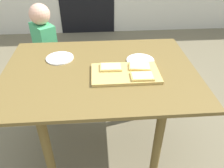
# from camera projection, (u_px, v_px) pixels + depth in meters

# --- Properties ---
(ground_plane) EXTENTS (16.00, 16.00, 0.00)m
(ground_plane) POSITION_uv_depth(u_px,v_px,m) (103.00, 148.00, 1.94)
(ground_plane) COLOR #6E654C
(dining_table) EXTENTS (1.26, 0.91, 0.77)m
(dining_table) POSITION_uv_depth(u_px,v_px,m) (100.00, 84.00, 1.56)
(dining_table) COLOR brown
(dining_table) RESTS_ON ground
(cutting_board) EXTENTS (0.43, 0.25, 0.02)m
(cutting_board) POSITION_uv_depth(u_px,v_px,m) (125.00, 73.00, 1.44)
(cutting_board) COLOR tan
(cutting_board) RESTS_ON dining_table
(pizza_slice_far_right) EXTENTS (0.15, 0.11, 0.02)m
(pizza_slice_far_right) POSITION_uv_depth(u_px,v_px,m) (140.00, 66.00, 1.48)
(pizza_slice_far_right) COLOR #DCB65B
(pizza_slice_far_right) RESTS_ON cutting_board
(pizza_slice_far_left) EXTENTS (0.14, 0.10, 0.02)m
(pizza_slice_far_left) POSITION_uv_depth(u_px,v_px,m) (111.00, 67.00, 1.47)
(pizza_slice_far_left) COLOR #DCB65B
(pizza_slice_far_left) RESTS_ON cutting_board
(pizza_slice_near_right) EXTENTS (0.14, 0.10, 0.02)m
(pizza_slice_near_right) POSITION_uv_depth(u_px,v_px,m) (142.00, 76.00, 1.38)
(pizza_slice_near_right) COLOR #DCB65B
(pizza_slice_near_right) RESTS_ON cutting_board
(plate_white_right) EXTENTS (0.19, 0.19, 0.01)m
(plate_white_right) POSITION_uv_depth(u_px,v_px,m) (140.00, 60.00, 1.59)
(plate_white_right) COLOR white
(plate_white_right) RESTS_ON dining_table
(plate_white_left) EXTENTS (0.19, 0.19, 0.01)m
(plate_white_left) POSITION_uv_depth(u_px,v_px,m) (60.00, 58.00, 1.61)
(plate_white_left) COLOR white
(plate_white_left) RESTS_ON dining_table
(child_left) EXTENTS (0.25, 0.28, 1.02)m
(child_left) POSITION_uv_depth(u_px,v_px,m) (46.00, 50.00, 2.12)
(child_left) COLOR #253344
(child_left) RESTS_ON ground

